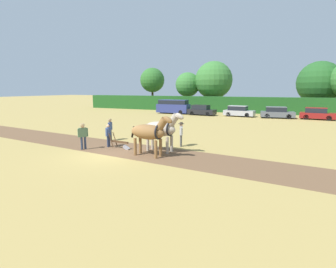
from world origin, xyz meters
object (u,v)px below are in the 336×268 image
farmer_onlooker_right (110,128)px  parked_car_center (277,113)px  parked_van (173,107)px  parked_car_center_right (317,114)px  draft_horse_lead_left (149,132)px  parked_car_center_left (239,111)px  parked_car_left (202,110)px  farmer_beside_team (181,132)px  plow (121,144)px  tree_center_left (214,80)px  tree_far_left (152,80)px  tree_center (319,83)px  farmer_at_plow (108,134)px  tree_left (188,85)px  draft_horse_lead_right (161,129)px  farmer_onlooker_left (83,134)px

farmer_onlooker_right → parked_car_center: farmer_onlooker_right is taller
parked_van → parked_car_center_right: (20.27, -0.08, -0.38)m
farmer_onlooker_right → parked_car_center_right: 27.49m
draft_horse_lead_left → parked_car_center_left: size_ratio=0.67×
parked_car_left → parked_car_center: parked_car_center is taller
farmer_beside_team → parked_car_left: size_ratio=0.40×
parked_car_center_right → draft_horse_lead_left: bearing=-107.3°
farmer_beside_team → parked_car_left: bearing=81.5°
plow → parked_van: parked_van is taller
parked_car_left → plow: bearing=-79.8°
tree_center_left → plow: (2.91, -34.71, -5.21)m
tree_far_left → parked_car_left: size_ratio=1.94×
parked_car_center → parked_car_center_right: (4.80, 0.31, -0.00)m
tree_center_left → tree_center: size_ratio=1.07×
tree_center → parked_car_left: (-16.35, -12.48, -4.19)m
farmer_at_plow → parked_car_left: bearing=77.0°
tree_center → plow: size_ratio=5.21×
parked_van → parked_car_left: 4.99m
plow → parked_car_center_right: (13.51, 24.46, 0.42)m
farmer_at_plow → tree_left: bearing=86.6°
tree_center_left → farmer_onlooker_right: (0.51, -32.67, -4.54)m
tree_far_left → plow: 38.61m
tree_far_left → parked_car_center: tree_far_left is taller
farmer_at_plow → farmer_onlooker_right: bearing=108.6°
tree_far_left → tree_center_left: (12.94, -0.08, -0.16)m
tree_far_left → draft_horse_lead_right: (18.62, -34.44, -4.23)m
farmer_onlooker_left → parked_car_center_right: size_ratio=0.41×
plow → draft_horse_lead_left: bearing=-13.5°
parked_car_center_right → tree_center: bearing=91.1°
tree_left → parked_van: (1.10, -9.60, -3.59)m
parked_car_left → parked_car_center_left: bearing=9.9°
tree_center → tree_center_left: bearing=-174.6°
parked_car_left → tree_left: bearing=126.3°
draft_horse_lead_left → draft_horse_lead_right: bearing=89.8°
tree_center → parked_car_center_left: 16.81m
parked_car_center_left → parked_car_center_right: 9.89m
parked_car_center_left → farmer_beside_team: bearing=-84.6°
draft_horse_lead_left → farmer_onlooker_right: 5.86m
parked_car_center_left → tree_left: bearing=145.5°
parked_car_center → farmer_beside_team: bearing=-111.0°
tree_far_left → draft_horse_lead_right: 39.38m
plow → parked_car_center_left: parked_car_center_left is taller
tree_left → draft_horse_lead_left: (10.47, -35.09, -3.27)m
parked_van → farmer_onlooker_right: bearing=-79.0°
farmer_onlooker_left → tree_center: bearing=99.7°
parked_van → parked_car_center: size_ratio=1.16×
farmer_onlooker_right → parked_car_center_left: bearing=55.7°
farmer_onlooker_right → draft_horse_lead_left: bearing=-50.0°
tree_center_left → parked_car_left: size_ratio=2.13×
tree_far_left → parked_car_left: tree_far_left is taller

